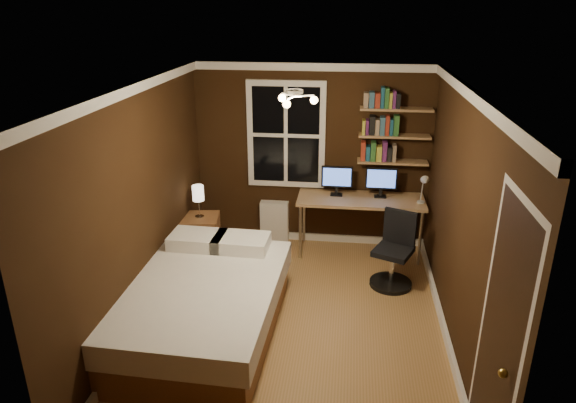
# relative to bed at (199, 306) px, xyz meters

# --- Properties ---
(floor) EXTENTS (4.20, 4.20, 0.00)m
(floor) POSITION_rel_bed_xyz_m (0.95, 0.30, -0.32)
(floor) COLOR olive
(floor) RESTS_ON ground
(wall_back) EXTENTS (3.20, 0.04, 2.50)m
(wall_back) POSITION_rel_bed_xyz_m (0.95, 2.40, 0.93)
(wall_back) COLOR black
(wall_back) RESTS_ON ground
(wall_left) EXTENTS (0.04, 4.20, 2.50)m
(wall_left) POSITION_rel_bed_xyz_m (-0.65, 0.30, 0.93)
(wall_left) COLOR black
(wall_left) RESTS_ON ground
(wall_right) EXTENTS (0.04, 4.20, 2.50)m
(wall_right) POSITION_rel_bed_xyz_m (2.55, 0.30, 0.93)
(wall_right) COLOR black
(wall_right) RESTS_ON ground
(ceiling) EXTENTS (3.20, 4.20, 0.02)m
(ceiling) POSITION_rel_bed_xyz_m (0.95, 0.30, 2.18)
(ceiling) COLOR white
(ceiling) RESTS_ON wall_back
(window) EXTENTS (1.06, 0.06, 1.46)m
(window) POSITION_rel_bed_xyz_m (0.60, 2.37, 1.23)
(window) COLOR white
(window) RESTS_ON wall_back
(door) EXTENTS (0.03, 0.82, 2.05)m
(door) POSITION_rel_bed_xyz_m (2.54, -1.25, 0.71)
(door) COLOR black
(door) RESTS_ON ground
(door_knob) EXTENTS (0.06, 0.06, 0.06)m
(door_knob) POSITION_rel_bed_xyz_m (2.50, -1.55, 0.68)
(door_knob) COLOR gold
(door_knob) RESTS_ON door
(ceiling_fixture) EXTENTS (0.44, 0.44, 0.18)m
(ceiling_fixture) POSITION_rel_bed_xyz_m (0.95, 0.20, 2.08)
(ceiling_fixture) COLOR beige
(ceiling_fixture) RESTS_ON ceiling
(bookshelf_lower) EXTENTS (0.92, 0.22, 0.03)m
(bookshelf_lower) POSITION_rel_bed_xyz_m (2.03, 2.28, 0.93)
(bookshelf_lower) COLOR #A98252
(bookshelf_lower) RESTS_ON wall_back
(books_row_lower) EXTENTS (0.42, 0.16, 0.23)m
(books_row_lower) POSITION_rel_bed_xyz_m (2.03, 2.28, 1.06)
(books_row_lower) COLOR maroon
(books_row_lower) RESTS_ON bookshelf_lower
(bookshelf_middle) EXTENTS (0.92, 0.22, 0.03)m
(bookshelf_middle) POSITION_rel_bed_xyz_m (2.03, 2.28, 1.28)
(bookshelf_middle) COLOR #A98252
(bookshelf_middle) RESTS_ON wall_back
(books_row_middle) EXTENTS (0.48, 0.16, 0.23)m
(books_row_middle) POSITION_rel_bed_xyz_m (2.03, 2.28, 1.41)
(books_row_middle) COLOR #185370
(books_row_middle) RESTS_ON bookshelf_middle
(bookshelf_upper) EXTENTS (0.92, 0.22, 0.03)m
(bookshelf_upper) POSITION_rel_bed_xyz_m (2.03, 2.28, 1.63)
(bookshelf_upper) COLOR #A98252
(bookshelf_upper) RESTS_ON wall_back
(books_row_upper) EXTENTS (0.48, 0.16, 0.23)m
(books_row_upper) POSITION_rel_bed_xyz_m (2.03, 2.28, 1.76)
(books_row_upper) COLOR #2B632A
(books_row_upper) RESTS_ON bookshelf_upper
(bed) EXTENTS (1.66, 2.25, 0.75)m
(bed) POSITION_rel_bed_xyz_m (0.00, 0.00, 0.00)
(bed) COLOR brown
(bed) RESTS_ON ground
(nightstand) EXTENTS (0.54, 0.54, 0.60)m
(nightstand) POSITION_rel_bed_xyz_m (-0.45, 1.64, -0.02)
(nightstand) COLOR brown
(nightstand) RESTS_ON ground
(bedside_lamp) EXTENTS (0.15, 0.15, 0.43)m
(bedside_lamp) POSITION_rel_bed_xyz_m (-0.45, 1.64, 0.50)
(bedside_lamp) COLOR white
(bedside_lamp) RESTS_ON nightstand
(radiator) EXTENTS (0.40, 0.14, 0.60)m
(radiator) POSITION_rel_bed_xyz_m (0.44, 2.29, -0.02)
(radiator) COLOR silver
(radiator) RESTS_ON ground
(desk) EXTENTS (1.67, 0.63, 0.80)m
(desk) POSITION_rel_bed_xyz_m (1.64, 2.07, 0.42)
(desk) COLOR #A98252
(desk) RESTS_ON ground
(monitor_left) EXTENTS (0.42, 0.12, 0.40)m
(monitor_left) POSITION_rel_bed_xyz_m (1.31, 2.15, 0.68)
(monitor_left) COLOR black
(monitor_left) RESTS_ON desk
(monitor_right) EXTENTS (0.42, 0.12, 0.40)m
(monitor_right) POSITION_rel_bed_xyz_m (1.89, 2.15, 0.68)
(monitor_right) COLOR black
(monitor_right) RESTS_ON desk
(desk_lamp) EXTENTS (0.14, 0.32, 0.44)m
(desk_lamp) POSITION_rel_bed_xyz_m (2.41, 1.92, 0.70)
(desk_lamp) COLOR silver
(desk_lamp) RESTS_ON desk
(office_chair) EXTENTS (0.55, 0.55, 0.92)m
(office_chair) POSITION_rel_bed_xyz_m (2.04, 1.26, 0.02)
(office_chair) COLOR black
(office_chair) RESTS_ON ground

